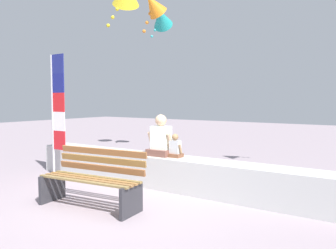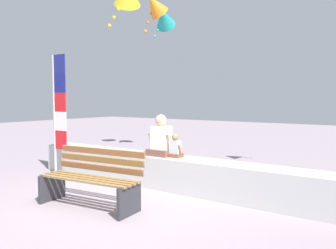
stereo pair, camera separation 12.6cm
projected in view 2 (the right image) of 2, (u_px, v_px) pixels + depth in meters
ground_plane at (120, 205)px, 5.49m from camera, size 40.00×40.00×0.00m
seawall_ledge at (168, 172)px, 6.53m from camera, size 6.50×0.60×0.60m
park_bench at (92, 179)px, 5.39m from camera, size 1.73×0.78×0.88m
person_adult at (161, 140)px, 6.57m from camera, size 0.51×0.38×0.78m
person_child at (175, 148)px, 6.40m from camera, size 0.28×0.21×0.44m
flag_banner at (58, 107)px, 7.49m from camera, size 0.42×0.05×2.62m
kite_teal at (164, 18)px, 10.43m from camera, size 0.83×0.97×0.99m
kite_orange at (154, 5)px, 7.69m from camera, size 0.60×0.69×0.90m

